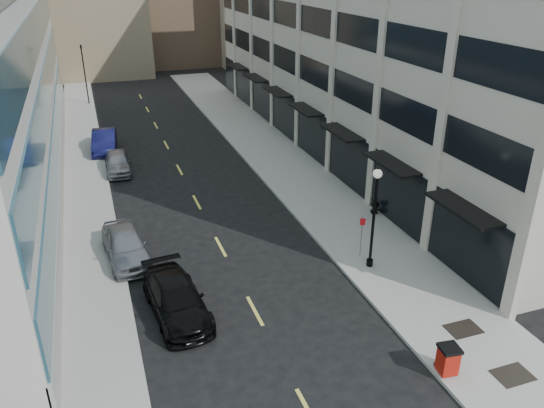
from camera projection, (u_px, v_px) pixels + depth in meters
sidewalk_right at (307, 186)px, 35.50m from camera, size 5.00×80.00×0.15m
sidewalk_left at (88, 216)px, 31.28m from camera, size 3.00×80.00×0.15m
building_right at (388, 29)px, 40.58m from camera, size 15.30×46.50×18.25m
grate_mid at (513, 375)px, 19.22m from camera, size 1.40×1.00×0.01m
grate_far at (463, 329)px, 21.62m from camera, size 1.40×1.00×0.01m
road_centerline at (208, 222)px, 30.70m from camera, size 0.15×68.20×0.01m
traffic_signal at (81, 49)px, 53.19m from camera, size 0.66×0.66×6.98m
car_black_pickup at (176, 299)px, 22.48m from camera, size 2.61×5.39×1.51m
car_silver_sedan at (126, 245)px, 26.58m from camera, size 2.37×5.03×1.66m
car_blue_sedan at (104, 141)px, 41.77m from camera, size 2.22×5.18×1.66m
car_grey_sedan at (118, 162)px, 37.70m from camera, size 1.90×4.38×1.47m
trash_bin at (448, 359)px, 19.10m from camera, size 0.79×0.84×1.15m
lamppost at (374, 210)px, 24.83m from camera, size 0.43×0.43×5.20m
sign_post at (362, 230)px, 26.34m from camera, size 0.26×0.13×2.28m
urn_planter at (375, 206)px, 31.37m from camera, size 0.53×0.53×0.73m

